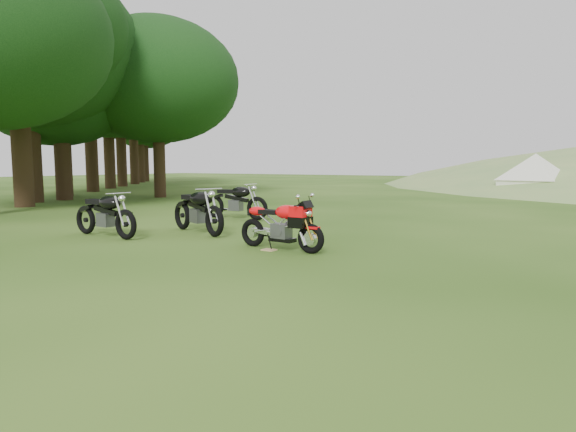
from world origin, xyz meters
The scene contains 8 objects.
ground centered at (0.00, 0.00, 0.00)m, with size 120.00×120.00×0.00m, color #21470F.
treeline centered at (-20.00, 15.00, 0.00)m, with size 28.00×32.00×14.00m, color black, non-canonical shape.
sport_motorcycle centered at (-1.23, 1.98, 0.54)m, with size 1.79×0.45×1.07m, color red, non-canonical shape.
plywood_board centered at (-1.37, 1.81, 0.01)m, with size 0.25×0.20×0.02m, color tan.
vintage_moto_a centered at (-5.36, 1.27, 0.53)m, with size 2.02×0.47×1.06m, color black, non-canonical shape.
vintage_moto_c centered at (-4.03, 2.78, 0.57)m, with size 2.16×0.50×1.14m, color black, non-canonical shape.
vintage_moto_d centered at (-5.11, 5.56, 0.55)m, with size 2.11×0.49×1.11m, color black, non-canonical shape.
tent_left centered at (1.32, 21.48, 1.16)m, with size 2.67×2.67×2.31m, color white, non-canonical shape.
Camera 1 is at (3.59, -5.48, 1.59)m, focal length 30.00 mm.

